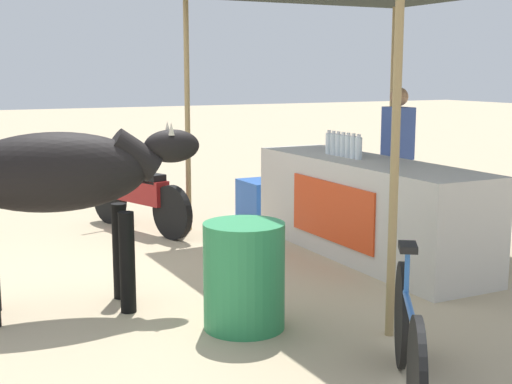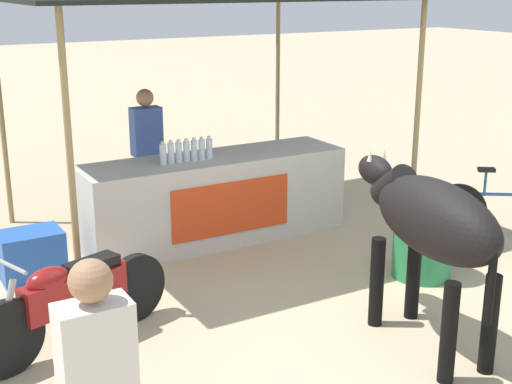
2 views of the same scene
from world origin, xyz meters
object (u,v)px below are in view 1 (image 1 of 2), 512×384
water_barrel (244,276)px  motorcycle_parked (138,194)px  stall_counter (366,208)px  cow (64,178)px  vendor_behind_counter (397,161)px  bicycle_leaning (408,341)px  cooler_box (261,200)px

water_barrel → motorcycle_parked: 3.40m
stall_counter → cow: bearing=-83.3°
vendor_behind_counter → bicycle_leaning: size_ratio=1.18×
cooler_box → motorcycle_parked: motorcycle_parked is taller
cooler_box → water_barrel: water_barrel is taller
stall_counter → cooler_box: 2.08m
vendor_behind_counter → motorcycle_parked: 2.95m
cooler_box → vendor_behind_counter: bearing=28.3°
cooler_box → motorcycle_parked: (-0.03, -1.58, 0.19)m
stall_counter → water_barrel: bearing=-56.8°
cow → cooler_box: bearing=129.7°
cooler_box → cow: bearing=-50.3°
stall_counter → cow: 3.09m
vendor_behind_counter → cow: (0.84, -3.77, 0.18)m
vendor_behind_counter → water_barrel: (1.78, -2.73, -0.47)m
cow → motorcycle_parked: size_ratio=1.07×
stall_counter → cooler_box: bearing=-177.3°
stall_counter → cow: cow is taller
stall_counter → water_barrel: stall_counter is taller
stall_counter → cow: size_ratio=1.62×
stall_counter → water_barrel: 2.36m
cooler_box → cow: size_ratio=0.32×
vendor_behind_counter → bicycle_leaning: vendor_behind_counter is taller
water_barrel → bicycle_leaning: (1.45, 0.30, -0.04)m
water_barrel → motorcycle_parked: (-3.39, 0.29, 0.04)m
stall_counter → cooler_box: size_ratio=5.00×
vendor_behind_counter → water_barrel: size_ratio=2.15×
stall_counter → water_barrel: (1.29, -1.97, -0.10)m
water_barrel → motorcycle_parked: bearing=175.1°
vendor_behind_counter → cow: vendor_behind_counter is taller
vendor_behind_counter → bicycle_leaning: bearing=-36.9°
bicycle_leaning → water_barrel: bearing=-168.3°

